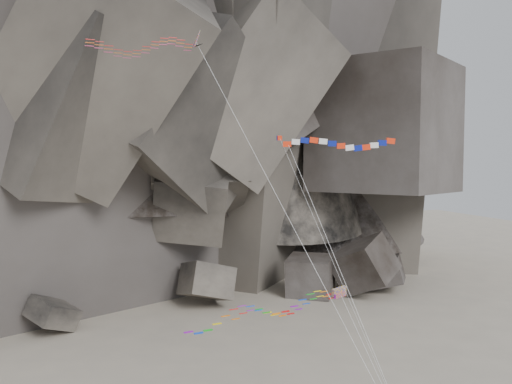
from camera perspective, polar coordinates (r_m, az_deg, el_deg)
name	(u,v)px	position (r m, az deg, el deg)	size (l,w,h in m)	color
headland	(112,50)	(113.51, -14.21, 13.61)	(110.00, 70.00, 84.00)	#5B534A
boulder_field	(188,294)	(83.11, -6.83, -10.09)	(79.26, 15.31, 10.68)	#47423F
delta_kite	(138,46)	(46.78, -11.72, 14.11)	(19.57, 17.91, 31.86)	red
banner_kite	(340,146)	(47.55, 8.38, 4.61)	(8.55, 14.58, 23.12)	red
parafoil_kite	(262,310)	(43.64, 0.63, -11.71)	(14.44, 10.90, 11.08)	#F2AF0D
pennant_kite	(304,197)	(46.06, 4.87, -0.46)	(3.99, 15.46, 23.25)	red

